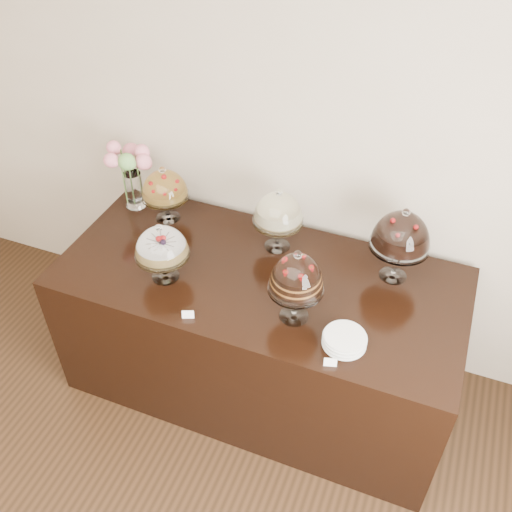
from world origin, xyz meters
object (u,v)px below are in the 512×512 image
at_px(cake_stand_dark_choco, 402,234).
at_px(cake_stand_fruit_tart, 164,187).
at_px(plate_stack, 344,340).
at_px(display_counter, 259,332).
at_px(cake_stand_sugar_sponge, 161,245).
at_px(cake_stand_cheesecake, 278,211).
at_px(cake_stand_choco_layer, 296,276).
at_px(flower_vase, 131,168).

height_order(cake_stand_dark_choco, cake_stand_fruit_tart, cake_stand_dark_choco).
xyz_separation_m(cake_stand_fruit_tart, plate_stack, (1.25, -0.58, -0.19)).
distance_m(display_counter, cake_stand_fruit_tart, 1.01).
distance_m(cake_stand_sugar_sponge, cake_stand_cheesecake, 0.66).
bearing_deg(plate_stack, cake_stand_fruit_tart, 155.10).
height_order(cake_stand_choco_layer, flower_vase, flower_vase).
bearing_deg(plate_stack, cake_stand_sugar_sponge, 173.82).
bearing_deg(display_counter, cake_stand_dark_choco, 21.65).
relative_size(cake_stand_dark_choco, plate_stack, 2.17).
bearing_deg(display_counter, cake_stand_choco_layer, -38.34).
xyz_separation_m(cake_stand_choco_layer, plate_stack, (0.28, -0.09, -0.24)).
relative_size(cake_stand_fruit_tart, flower_vase, 0.84).
relative_size(cake_stand_cheesecake, cake_stand_dark_choco, 0.88).
xyz_separation_m(flower_vase, plate_stack, (1.50, -0.63, -0.23)).
height_order(cake_stand_sugar_sponge, cake_stand_fruit_tart, cake_stand_fruit_tart).
bearing_deg(cake_stand_sugar_sponge, cake_stand_dark_choco, 21.85).
relative_size(cake_stand_sugar_sponge, plate_stack, 1.71).
bearing_deg(plate_stack, display_counter, 151.26).
bearing_deg(display_counter, plate_stack, -28.74).
height_order(display_counter, cake_stand_sugar_sponge, cake_stand_sugar_sponge).
xyz_separation_m(cake_stand_choco_layer, cake_stand_dark_choco, (0.40, 0.48, 0.02)).
bearing_deg(cake_stand_fruit_tart, cake_stand_sugar_sponge, -63.20).
distance_m(cake_stand_sugar_sponge, cake_stand_dark_choco, 1.23).
height_order(cake_stand_choco_layer, cake_stand_fruit_tart, cake_stand_choco_layer).
height_order(cake_stand_choco_layer, plate_stack, cake_stand_choco_layer).
xyz_separation_m(cake_stand_cheesecake, cake_stand_fruit_tart, (-0.71, 0.01, -0.03)).
height_order(cake_stand_dark_choco, flower_vase, cake_stand_dark_choco).
height_order(cake_stand_fruit_tart, plate_stack, cake_stand_fruit_tart).
height_order(cake_stand_choco_layer, cake_stand_dark_choco, cake_stand_dark_choco).
distance_m(display_counter, cake_stand_cheesecake, 0.75).
bearing_deg(flower_vase, cake_stand_cheesecake, -3.55).
bearing_deg(flower_vase, cake_stand_fruit_tart, -11.05).
distance_m(display_counter, plate_stack, 0.79).
bearing_deg(cake_stand_cheesecake, cake_stand_dark_choco, -0.49).
distance_m(cake_stand_choco_layer, flower_vase, 1.33).
height_order(display_counter, cake_stand_cheesecake, cake_stand_cheesecake).
height_order(cake_stand_sugar_sponge, plate_stack, cake_stand_sugar_sponge).
bearing_deg(cake_stand_dark_choco, cake_stand_cheesecake, 179.51).
relative_size(cake_stand_cheesecake, flower_vase, 0.91).
bearing_deg(cake_stand_cheesecake, cake_stand_sugar_sponge, -135.63).
bearing_deg(cake_stand_choco_layer, cake_stand_fruit_tart, 153.12).
distance_m(cake_stand_choco_layer, cake_stand_fruit_tart, 1.09).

